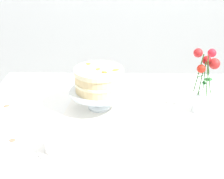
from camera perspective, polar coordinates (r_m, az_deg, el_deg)
The scene contains 10 objects.
dining_table at distance 1.63m, azimuth 1.49°, elevation -7.27°, with size 1.40×1.00×0.74m.
linen_napkin at distance 1.64m, azimuth -2.22°, elevation -3.23°, with size 0.32×0.32×0.00m, color white.
cake_stand at distance 1.60m, azimuth -2.27°, elevation -0.67°, with size 0.29×0.29×0.10m.
layer_cake at distance 1.57m, azimuth -2.32°, elevation 1.74°, with size 0.24×0.24×0.12m.
flower_vase at distance 1.62m, azimuth 15.55°, elevation 0.52°, with size 0.12×0.10×0.33m.
teacup at distance 1.34m, azimuth -10.01°, elevation -9.71°, with size 0.13×0.13×0.07m.
loose_petal_0 at distance 1.56m, azimuth 7.21°, elevation -4.95°, with size 0.04×0.03×0.01m, color pink.
loose_petal_1 at distance 1.74m, azimuth -17.85°, elevation -2.70°, with size 0.03×0.03×0.01m, color #E56B51.
loose_petal_2 at distance 1.46m, azimuth -16.95°, elevation -8.43°, with size 0.03×0.03×0.00m, color #E56B51.
loose_petal_3 at distance 1.88m, azimuth 11.43°, elevation 0.11°, with size 0.04×0.02×0.00m, color pink.
Camera 1 is at (-0.01, -1.39, 1.53)m, focal length 52.50 mm.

